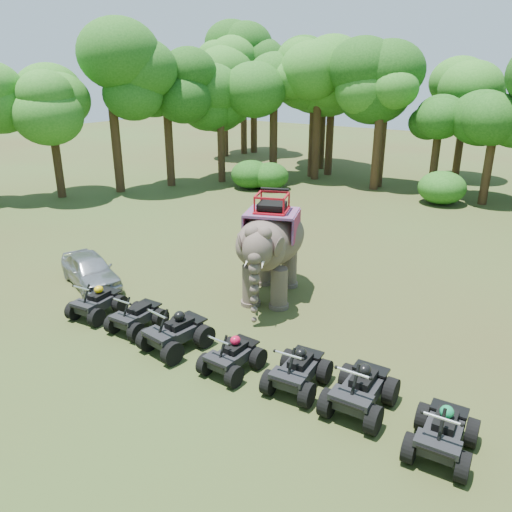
{
  "coord_description": "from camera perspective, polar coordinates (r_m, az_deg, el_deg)",
  "views": [
    {
      "loc": [
        8.36,
        -11.21,
        7.52
      ],
      "look_at": [
        0.0,
        1.2,
        1.9
      ],
      "focal_mm": 35.0,
      "sensor_mm": 36.0,
      "label": 1
    }
  ],
  "objects": [
    {
      "name": "atv_1",
      "position": [
        15.69,
        -13.53,
        -6.19
      ],
      "size": [
        1.25,
        1.67,
        1.21
      ],
      "primitive_type": null,
      "rotation": [
        0.0,
        0.0,
        0.04
      ],
      "color": "black",
      "rests_on": "ground"
    },
    {
      "name": "tree_33",
      "position": [
        33.87,
        13.87,
        14.37
      ],
      "size": [
        5.86,
        5.86,
        8.38
      ],
      "primitive_type": null,
      "color": "#195114",
      "rests_on": "ground"
    },
    {
      "name": "tree_47",
      "position": [
        48.47,
        -0.25,
        17.97
      ],
      "size": [
        7.42,
        7.42,
        10.6
      ],
      "primitive_type": null,
      "color": "#195114",
      "rests_on": "ground"
    },
    {
      "name": "tree_38",
      "position": [
        47.79,
        -1.43,
        17.05
      ],
      "size": [
        6.4,
        6.4,
        9.15
      ],
      "primitive_type": null,
      "color": "#195114",
      "rests_on": "ground"
    },
    {
      "name": "tree_45",
      "position": [
        46.43,
        -3.63,
        16.83
      ],
      "size": [
        6.3,
        6.3,
        9.01
      ],
      "primitive_type": null,
      "color": "#195114",
      "rests_on": "ground"
    },
    {
      "name": "atv_5",
      "position": [
        12.15,
        11.9,
        -14.11
      ],
      "size": [
        1.42,
        1.91,
        1.38
      ],
      "primitive_type": null,
      "rotation": [
        0.0,
        0.0,
        0.03
      ],
      "color": "black",
      "rests_on": "ground"
    },
    {
      "name": "tree_29",
      "position": [
        34.56,
        -10.04,
        14.65
      ],
      "size": [
        5.77,
        5.77,
        8.25
      ],
      "primitive_type": null,
      "color": "#195114",
      "rests_on": "ground"
    },
    {
      "name": "tree_48",
      "position": [
        38.7,
        22.47,
        13.37
      ],
      "size": [
        5.13,
        5.13,
        7.33
      ],
      "primitive_type": null,
      "color": "#195114",
      "rests_on": "ground"
    },
    {
      "name": "atv_0",
      "position": [
        16.88,
        -17.79,
        -4.63
      ],
      "size": [
        1.37,
        1.77,
        1.22
      ],
      "primitive_type": null,
      "rotation": [
        0.0,
        0.0,
        0.1
      ],
      "color": "black",
      "rests_on": "ground"
    },
    {
      "name": "tree_34",
      "position": [
        40.63,
        7.62,
        16.11
      ],
      "size": [
        6.25,
        6.25,
        8.93
      ],
      "primitive_type": null,
      "color": "#195114",
      "rests_on": "ground"
    },
    {
      "name": "elephant",
      "position": [
        17.09,
        1.72,
        1.23
      ],
      "size": [
        3.35,
        4.83,
        3.72
      ],
      "primitive_type": null,
      "rotation": [
        0.0,
        0.0,
        0.35
      ],
      "color": "brown",
      "rests_on": "ground"
    },
    {
      "name": "atv_2",
      "position": [
        14.42,
        -9.19,
        -8.01
      ],
      "size": [
        1.56,
        2.0,
        1.37
      ],
      "primitive_type": null,
      "rotation": [
        0.0,
        0.0,
        -0.12
      ],
      "color": "black",
      "rests_on": "ground"
    },
    {
      "name": "atv_4",
      "position": [
        12.69,
        4.8,
        -12.34
      ],
      "size": [
        1.4,
        1.82,
        1.28
      ],
      "primitive_type": null,
      "rotation": [
        0.0,
        0.0,
        0.08
      ],
      "color": "black",
      "rests_on": "ground"
    },
    {
      "name": "tree_0",
      "position": [
        34.12,
        19.99,
        12.22
      ],
      "size": [
        4.56,
        4.56,
        6.52
      ],
      "primitive_type": null,
      "color": "#195114",
      "rests_on": "ground"
    },
    {
      "name": "tree_28",
      "position": [
        33.38,
        -15.93,
        14.8
      ],
      "size": [
        6.43,
        6.43,
        9.18
      ],
      "primitive_type": null,
      "color": "#195114",
      "rests_on": "ground"
    },
    {
      "name": "atv_6",
      "position": [
        11.47,
        20.65,
        -17.81
      ],
      "size": [
        1.37,
        1.81,
        1.29
      ],
      "primitive_type": null,
      "rotation": [
        0.0,
        0.0,
        0.06
      ],
      "color": "black",
      "rests_on": "ground"
    },
    {
      "name": "ground",
      "position": [
        15.88,
        -2.44,
        -7.7
      ],
      "size": [
        110.0,
        110.0,
        0.0
      ],
      "primitive_type": "plane",
      "color": "#47381E",
      "rests_on": "ground"
    },
    {
      "name": "tree_1",
      "position": [
        32.06,
        25.27,
        11.16
      ],
      "size": [
        4.66,
        4.66,
        6.65
      ],
      "primitive_type": null,
      "color": "#195114",
      "rests_on": "ground"
    },
    {
      "name": "tree_30",
      "position": [
        35.48,
        -4.04,
        13.92
      ],
      "size": [
        4.8,
        4.8,
        6.86
      ],
      "primitive_type": null,
      "color": "#195114",
      "rests_on": "ground"
    },
    {
      "name": "tree_44",
      "position": [
        34.78,
        14.26,
        13.56
      ],
      "size": [
        5.08,
        5.08,
        7.26
      ],
      "primitive_type": null,
      "color": "#195114",
      "rests_on": "ground"
    },
    {
      "name": "tree_31",
      "position": [
        36.28,
        2.04,
        15.67
      ],
      "size": [
        6.18,
        6.18,
        8.83
      ],
      "primitive_type": null,
      "color": "#195114",
      "rests_on": "ground"
    },
    {
      "name": "parked_car",
      "position": [
        19.35,
        -18.44,
        -1.49
      ],
      "size": [
        3.77,
        2.56,
        1.19
      ],
      "primitive_type": "imported",
      "rotation": [
        0.0,
        0.0,
        1.21
      ],
      "color": "#ADAFB4",
      "rests_on": "ground"
    },
    {
      "name": "atv_3",
      "position": [
        13.32,
        -2.74,
        -10.78
      ],
      "size": [
        1.23,
        1.64,
        1.19
      ],
      "primitive_type": null,
      "rotation": [
        0.0,
        0.0,
        -0.03
      ],
      "color": "black",
      "rests_on": "ground"
    },
    {
      "name": "tree_27",
      "position": [
        33.18,
        -22.01,
        11.94
      ],
      "size": [
        4.71,
        4.71,
        6.73
      ],
      "primitive_type": null,
      "color": "#195114",
      "rests_on": "ground"
    },
    {
      "name": "tree_42",
      "position": [
        37.41,
        6.58,
        15.66
      ],
      "size": [
        6.14,
        6.14,
        8.78
      ],
      "primitive_type": null,
      "color": "#195114",
      "rests_on": "ground"
    },
    {
      "name": "tree_49",
      "position": [
        36.47,
        6.97,
        15.19
      ],
      "size": [
        5.85,
        5.85,
        8.36
      ],
      "primitive_type": null,
      "color": "#195114",
      "rests_on": "ground"
    },
    {
      "name": "tree_32",
      "position": [
        38.19,
        8.53,
        15.66
      ],
      "size": [
        6.13,
        6.13,
        8.76
      ],
      "primitive_type": null,
      "color": "#195114",
      "rests_on": "ground"
    }
  ]
}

